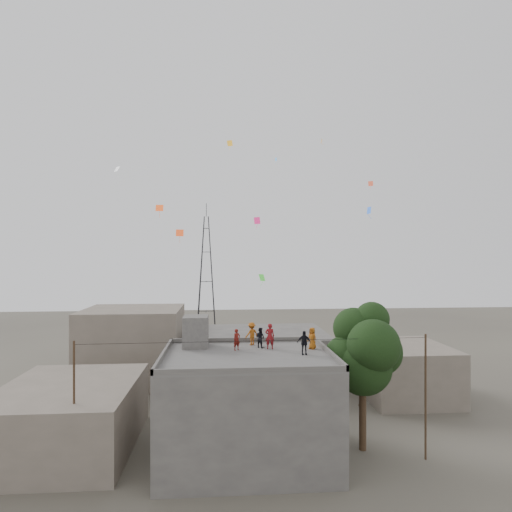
{
  "coord_description": "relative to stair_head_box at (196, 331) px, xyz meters",
  "views": [
    {
      "loc": [
        -1.41,
        -25.36,
        12.02
      ],
      "look_at": [
        0.66,
        1.63,
        12.01
      ],
      "focal_mm": 30.0,
      "sensor_mm": 36.0,
      "label": 1
    }
  ],
  "objects": [
    {
      "name": "ground",
      "position": [
        3.2,
        -2.6,
        -7.1
      ],
      "size": [
        140.0,
        140.0,
        0.0
      ],
      "primitive_type": "plane",
      "color": "#48433B",
      "rests_on": "ground"
    },
    {
      "name": "main_building",
      "position": [
        3.2,
        -2.6,
        -4.05
      ],
      "size": [
        10.0,
        8.0,
        6.1
      ],
      "color": "#4C4A47",
      "rests_on": "ground"
    },
    {
      "name": "parapet",
      "position": [
        3.2,
        -2.6,
        -0.85
      ],
      "size": [
        10.0,
        8.0,
        0.3
      ],
      "color": "#4C4A47",
      "rests_on": "main_building"
    },
    {
      "name": "stair_head_box",
      "position": [
        0.0,
        0.0,
        0.0
      ],
      "size": [
        1.6,
        1.8,
        2.0
      ],
      "primitive_type": "cube",
      "color": "#4C4A47",
      "rests_on": "main_building"
    },
    {
      "name": "neighbor_west",
      "position": [
        -7.8,
        -0.6,
        -5.1
      ],
      "size": [
        8.0,
        10.0,
        4.0
      ],
      "primitive_type": "cube",
      "color": "#675D52",
      "rests_on": "ground"
    },
    {
      "name": "neighbor_north",
      "position": [
        5.2,
        11.4,
        -4.6
      ],
      "size": [
        12.0,
        9.0,
        5.0
      ],
      "primitive_type": "cube",
      "color": "#4C4A47",
      "rests_on": "ground"
    },
    {
      "name": "neighbor_northwest",
      "position": [
        -6.8,
        13.4,
        -3.6
      ],
      "size": [
        9.0,
        8.0,
        7.0
      ],
      "primitive_type": "cube",
      "color": "#675D52",
      "rests_on": "ground"
    },
    {
      "name": "neighbor_east",
      "position": [
        17.2,
        7.4,
        -4.9
      ],
      "size": [
        7.0,
        8.0,
        4.4
      ],
      "primitive_type": "cube",
      "color": "#675D52",
      "rests_on": "ground"
    },
    {
      "name": "tree",
      "position": [
        10.57,
        -2.0,
        -1.0
      ],
      "size": [
        4.9,
        4.6,
        9.1
      ],
      "color": "black",
      "rests_on": "ground"
    },
    {
      "name": "utility_line",
      "position": [
        3.7,
        -3.85,
        -3.27
      ],
      "size": [
        20.12,
        0.62,
        7.4
      ],
      "color": "black",
      "rests_on": "ground"
    },
    {
      "name": "transmission_tower",
      "position": [
        -0.8,
        37.4,
        1.97
      ],
      "size": [
        2.97,
        2.97,
        20.01
      ],
      "color": "black",
      "rests_on": "ground"
    },
    {
      "name": "person_red_adult",
      "position": [
        4.74,
        -0.98,
        -0.19
      ],
      "size": [
        0.63,
        0.45,
        1.61
      ],
      "primitive_type": "imported",
      "rotation": [
        0.0,
        0.0,
        3.03
      ],
      "color": "maroon",
      "rests_on": "main_building"
    },
    {
      "name": "person_orange_child",
      "position": [
        7.43,
        -1.17,
        -0.32
      ],
      "size": [
        0.74,
        0.79,
        1.36
      ],
      "primitive_type": "imported",
      "rotation": [
        0.0,
        0.0,
        -0.93
      ],
      "color": "#A15212",
      "rests_on": "main_building"
    },
    {
      "name": "person_dark_child",
      "position": [
        4.16,
        -0.56,
        -0.35
      ],
      "size": [
        0.8,
        0.78,
        1.29
      ],
      "primitive_type": "imported",
      "rotation": [
        0.0,
        0.0,
        2.43
      ],
      "color": "black",
      "rests_on": "main_building"
    },
    {
      "name": "person_dark_adult",
      "position": [
        6.61,
        -2.68,
        -0.29
      ],
      "size": [
        0.85,
        0.39,
        1.42
      ],
      "primitive_type": "imported",
      "rotation": [
        0.0,
        0.0,
        -0.05
      ],
      "color": "black",
      "rests_on": "main_building"
    },
    {
      "name": "person_orange_adult",
      "position": [
        3.67,
        0.32,
        -0.25
      ],
      "size": [
        1.11,
        0.98,
        1.49
      ],
      "primitive_type": "imported",
      "rotation": [
        0.0,
        0.0,
        -2.58
      ],
      "color": "#9D4D11",
      "rests_on": "main_building"
    },
    {
      "name": "person_red_child",
      "position": [
        2.63,
        -1.18,
        -0.34
      ],
      "size": [
        0.58,
        0.53,
        1.33
      ],
      "primitive_type": "imported",
      "rotation": [
        0.0,
        0.0,
        0.57
      ],
      "color": "#62140F",
      "rests_on": "main_building"
    },
    {
      "name": "kites",
      "position": [
        3.65,
        4.31,
        9.22
      ],
      "size": [
        21.29,
        13.37,
        12.9
      ],
      "color": "#EE4A19",
      "rests_on": "ground"
    }
  ]
}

